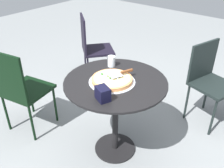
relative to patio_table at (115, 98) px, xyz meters
name	(u,v)px	position (x,y,z in m)	size (l,w,h in m)	color
ground_plane	(115,148)	(0.00, 0.00, -0.59)	(10.00, 10.00, 0.00)	gray
patio_table	(115,98)	(0.00, 0.00, 0.00)	(0.84, 0.84, 0.75)	black
pizza_on_tray	(112,80)	(0.02, 0.03, 0.18)	(0.37, 0.37, 0.05)	silver
pizza_server	(121,73)	(-0.02, -0.05, 0.22)	(0.13, 0.21, 0.02)	silver
drinking_cup	(111,61)	(0.20, -0.18, 0.21)	(0.07, 0.07, 0.10)	white
napkin_dispenser	(103,94)	(-0.09, 0.26, 0.21)	(0.11, 0.08, 0.10)	black
patio_chair_near	(20,87)	(0.88, 0.36, -0.06)	(0.48, 0.48, 0.91)	black
patio_chair_far	(209,78)	(-0.44, -0.99, -0.08)	(0.49, 0.49, 0.86)	black
patio_chair_corner	(92,45)	(1.09, -0.87, -0.08)	(0.55, 0.55, 0.89)	black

